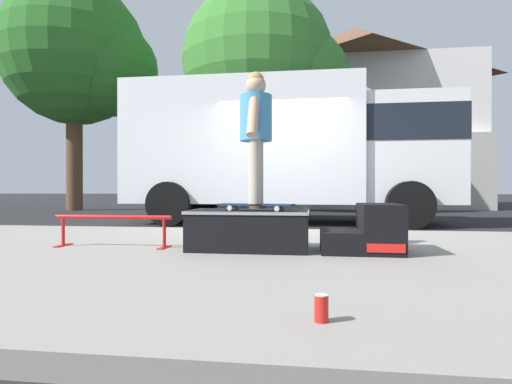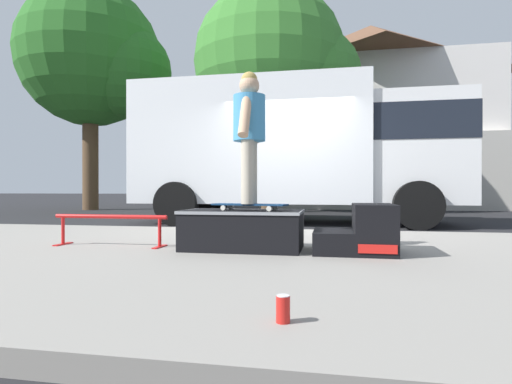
# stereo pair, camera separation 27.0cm
# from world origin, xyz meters

# --- Properties ---
(ground_plane) EXTENTS (140.00, 140.00, 0.00)m
(ground_plane) POSITION_xyz_m (0.00, 0.00, 0.00)
(ground_plane) COLOR black
(sidewalk_slab) EXTENTS (50.00, 5.00, 0.12)m
(sidewalk_slab) POSITION_xyz_m (0.00, -3.00, 0.06)
(sidewalk_slab) COLOR gray
(sidewalk_slab) RESTS_ON ground
(skate_box) EXTENTS (1.22, 0.70, 0.40)m
(skate_box) POSITION_xyz_m (-0.06, -2.76, 0.34)
(skate_box) COLOR black
(skate_box) RESTS_ON sidewalk_slab
(kicker_ramp) EXTENTS (0.77, 0.71, 0.47)m
(kicker_ramp) POSITION_xyz_m (1.13, -2.76, 0.32)
(kicker_ramp) COLOR black
(kicker_ramp) RESTS_ON sidewalk_slab
(grind_rail) EXTENTS (1.31, 0.28, 0.34)m
(grind_rail) POSITION_xyz_m (-1.54, -2.79, 0.37)
(grind_rail) COLOR red
(grind_rail) RESTS_ON sidewalk_slab
(skateboard) EXTENTS (0.80, 0.35, 0.07)m
(skateboard) POSITION_xyz_m (0.02, -2.80, 0.58)
(skateboard) COLOR navy
(skateboard) RESTS_ON skate_box
(skater_kid) EXTENTS (0.33, 0.69, 1.34)m
(skater_kid) POSITION_xyz_m (0.02, -2.80, 1.38)
(skater_kid) COLOR #B7AD99
(skater_kid) RESTS_ON skateboard
(soda_can) EXTENTS (0.07, 0.07, 0.13)m
(soda_can) POSITION_xyz_m (0.63, -5.00, 0.18)
(soda_can) COLOR red
(soda_can) RESTS_ON sidewalk_slab
(box_truck) EXTENTS (6.91, 2.63, 3.05)m
(box_truck) POSITION_xyz_m (0.07, 2.20, 1.70)
(box_truck) COLOR white
(box_truck) RESTS_ON ground
(street_tree_main) EXTENTS (5.60, 5.09, 8.21)m
(street_tree_main) POSITION_xyz_m (-7.65, 6.79, 5.50)
(street_tree_main) COLOR brown
(street_tree_main) RESTS_ON ground
(street_tree_neighbour) EXTENTS (5.49, 4.99, 7.49)m
(street_tree_neighbour) POSITION_xyz_m (-0.92, 6.54, 4.84)
(street_tree_neighbour) COLOR brown
(street_tree_neighbour) RESTS_ON ground
(house_behind) EXTENTS (9.54, 8.23, 8.40)m
(house_behind) POSITION_xyz_m (2.58, 12.71, 4.24)
(house_behind) COLOR silver
(house_behind) RESTS_ON ground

